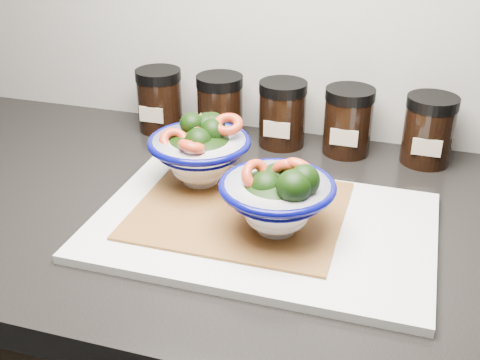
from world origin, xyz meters
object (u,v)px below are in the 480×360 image
(bowl_left, at_px, (200,151))
(cutting_board, at_px, (262,226))
(spice_jar_a, at_px, (160,100))
(spice_jar_c, at_px, (282,114))
(spice_jar_b, at_px, (220,107))
(spice_jar_d, at_px, (348,121))
(bowl_right, at_px, (278,197))
(spice_jar_e, at_px, (429,130))

(bowl_left, bearing_deg, cutting_board, -34.87)
(bowl_left, relative_size, spice_jar_a, 1.34)
(spice_jar_c, bearing_deg, spice_jar_b, 180.00)
(bowl_left, xyz_separation_m, spice_jar_d, (0.19, 0.20, -0.01))
(bowl_left, bearing_deg, spice_jar_c, 69.16)
(bowl_right, xyz_separation_m, spice_jar_d, (0.05, 0.30, -0.01))
(spice_jar_c, distance_m, spice_jar_d, 0.11)
(spice_jar_a, xyz_separation_m, spice_jar_e, (0.47, 0.00, 0.00))
(bowl_left, relative_size, spice_jar_b, 1.34)
(cutting_board, bearing_deg, spice_jar_e, 54.37)
(spice_jar_c, bearing_deg, spice_jar_d, 0.00)
(spice_jar_d, height_order, spice_jar_e, same)
(spice_jar_c, bearing_deg, spice_jar_e, 0.00)
(spice_jar_d, bearing_deg, bowl_right, -98.93)
(spice_jar_c, height_order, spice_jar_e, same)
(spice_jar_a, height_order, spice_jar_d, same)
(spice_jar_d, distance_m, spice_jar_e, 0.13)
(spice_jar_a, height_order, spice_jar_b, same)
(cutting_board, height_order, spice_jar_d, spice_jar_d)
(cutting_board, height_order, spice_jar_a, spice_jar_a)
(spice_jar_b, distance_m, spice_jar_e, 0.35)
(cutting_board, height_order, bowl_right, bowl_right)
(cutting_board, xyz_separation_m, spice_jar_c, (-0.04, 0.28, 0.05))
(bowl_right, bearing_deg, spice_jar_d, 81.07)
(spice_jar_e, bearing_deg, spice_jar_c, 180.00)
(spice_jar_e, bearing_deg, bowl_left, -147.99)
(bowl_right, bearing_deg, spice_jar_b, 121.00)
(spice_jar_e, bearing_deg, spice_jar_a, 180.00)
(cutting_board, xyz_separation_m, spice_jar_d, (0.07, 0.28, 0.05))
(cutting_board, xyz_separation_m, bowl_right, (0.02, -0.02, 0.06))
(bowl_right, xyz_separation_m, spice_jar_e, (0.18, 0.30, -0.01))
(bowl_left, distance_m, spice_jar_e, 0.37)
(bowl_right, distance_m, spice_jar_b, 0.35)
(bowl_left, bearing_deg, bowl_right, -34.89)
(cutting_board, relative_size, spice_jar_b, 3.98)
(bowl_left, distance_m, spice_jar_b, 0.20)
(cutting_board, xyz_separation_m, spice_jar_a, (-0.27, 0.28, 0.05))
(bowl_right, height_order, spice_jar_b, bowl_right)
(bowl_left, relative_size, spice_jar_c, 1.34)
(spice_jar_a, relative_size, spice_jar_b, 1.00)
(cutting_board, distance_m, spice_jar_d, 0.29)
(cutting_board, distance_m, spice_jar_b, 0.32)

